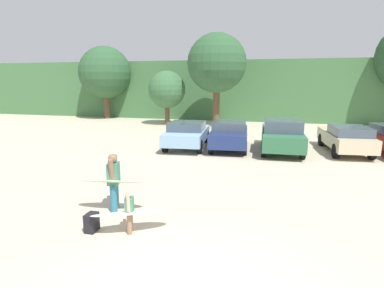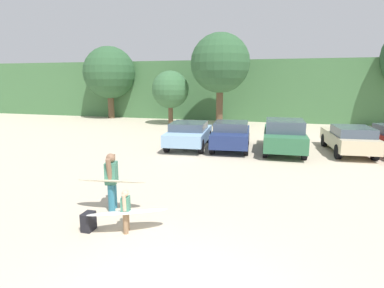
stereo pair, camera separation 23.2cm
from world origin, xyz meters
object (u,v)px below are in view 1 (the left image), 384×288
at_px(backpack_dropped, 92,222).
at_px(person_adult, 114,179).
at_px(parked_car_sky_blue, 187,134).
at_px(surfboard_white, 132,213).
at_px(parked_car_champagne, 346,138).
at_px(person_child, 129,209).
at_px(surfboard_cream, 114,182).
at_px(parked_car_navy, 229,134).
at_px(parked_car_forest_green, 282,135).

bearing_deg(backpack_dropped, person_adult, 92.91).
height_order(parked_car_sky_blue, surfboard_white, parked_car_sky_blue).
bearing_deg(parked_car_champagne, surfboard_white, 142.60).
bearing_deg(parked_car_sky_blue, parked_car_champagne, -89.95).
bearing_deg(person_child, person_adult, -65.05).
height_order(parked_car_sky_blue, person_adult, person_adult).
height_order(parked_car_sky_blue, parked_car_champagne, parked_car_champagne).
relative_size(person_child, surfboard_cream, 0.53).
distance_m(parked_car_sky_blue, surfboard_white, 9.92).
height_order(parked_car_navy, backpack_dropped, parked_car_navy).
relative_size(parked_car_sky_blue, person_child, 4.24).
relative_size(parked_car_champagne, surfboard_white, 2.34).
height_order(parked_car_champagne, person_adult, person_adult).
relative_size(parked_car_sky_blue, backpack_dropped, 9.80).
bearing_deg(parked_car_navy, person_adult, 162.79).
relative_size(surfboard_cream, backpack_dropped, 4.38).
distance_m(surfboard_white, backpack_dropped, 1.02).
bearing_deg(parked_car_forest_green, parked_car_sky_blue, 90.30).
distance_m(parked_car_sky_blue, person_child, 9.91).
relative_size(parked_car_sky_blue, surfboard_cream, 2.24).
distance_m(person_adult, surfboard_cream, 0.14).
height_order(person_adult, person_child, person_adult).
height_order(parked_car_navy, person_child, parked_car_navy).
bearing_deg(surfboard_white, person_adult, -73.83).
xyz_separation_m(parked_car_champagne, backpack_dropped, (-7.65, -10.70, -0.52)).
xyz_separation_m(person_adult, surfboard_cream, (0.06, -0.12, -0.03)).
bearing_deg(surfboard_cream, parked_car_champagne, -137.20).
distance_m(parked_car_navy, person_adult, 9.08).
bearing_deg(parked_car_navy, backpack_dropped, 164.69).
bearing_deg(parked_car_sky_blue, surfboard_cream, 177.31).
distance_m(surfboard_cream, backpack_dropped, 1.34).
bearing_deg(parked_car_sky_blue, parked_car_forest_green, -92.65).
height_order(parked_car_sky_blue, person_child, parked_car_sky_blue).
bearing_deg(person_adult, backpack_dropped, 76.43).
bearing_deg(parked_car_navy, person_child, 169.65).
bearing_deg(surfboard_cream, parked_car_sky_blue, -96.21).
distance_m(surfboard_cream, surfboard_white, 1.44).
relative_size(parked_car_navy, surfboard_cream, 2.11).
distance_m(parked_car_sky_blue, backpack_dropped, 10.02).
relative_size(parked_car_sky_blue, surfboard_white, 2.28).
xyz_separation_m(parked_car_sky_blue, parked_car_navy, (2.25, 0.15, 0.02)).
xyz_separation_m(parked_car_sky_blue, backpack_dropped, (0.35, -10.00, -0.52)).
xyz_separation_m(parked_car_navy, surfboard_cream, (-1.90, -8.98, 0.11)).
relative_size(parked_car_forest_green, backpack_dropped, 10.44).
height_order(parked_car_sky_blue, parked_car_navy, parked_car_navy).
bearing_deg(surfboard_white, parked_car_champagne, -149.09).
distance_m(parked_car_sky_blue, surfboard_cream, 8.84).
distance_m(parked_car_champagne, surfboard_white, 12.47).
bearing_deg(parked_car_forest_green, parked_car_navy, 89.12).
bearing_deg(surfboard_cream, person_child, 124.21).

